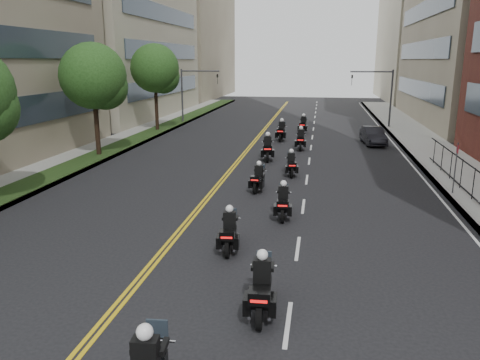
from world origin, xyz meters
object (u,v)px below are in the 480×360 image
object	(u,v)px
motorcycle_4	(258,179)
motorcycle_5	(291,165)
motorcycle_6	(268,149)
motorcycle_2	(229,233)
motorcycle_8	(281,132)
motorcycle_1	(262,289)
motorcycle_3	(283,203)
motorcycle_9	(303,126)
motorcycle_7	(301,140)
parked_sedan	(373,136)

from	to	relation	value
motorcycle_4	motorcycle_5	size ratio (longest dim) A/B	1.00
motorcycle_4	motorcycle_6	bearing A→B (deg)	98.03
motorcycle_2	motorcycle_8	bearing A→B (deg)	85.00
motorcycle_1	motorcycle_3	bearing A→B (deg)	87.48
motorcycle_5	motorcycle_9	size ratio (longest dim) A/B	0.86
motorcycle_4	motorcycle_6	distance (m)	7.62
motorcycle_7	motorcycle_8	distance (m)	4.14
motorcycle_1	motorcycle_2	xyz separation A→B (m)	(-1.65, 4.05, -0.05)
motorcycle_2	motorcycle_8	world-z (taller)	motorcycle_8
motorcycle_1	motorcycle_7	bearing A→B (deg)	87.06
motorcycle_2	motorcycle_8	distance (m)	23.37
motorcycle_4	motorcycle_7	size ratio (longest dim) A/B	0.87
motorcycle_1	motorcycle_7	xyz separation A→B (m)	(-0.04, 23.66, 0.00)
motorcycle_6	motorcycle_4	bearing A→B (deg)	-93.57
motorcycle_9	parked_sedan	xyz separation A→B (m)	(5.69, -4.72, -0.03)
motorcycle_8	motorcycle_6	bearing A→B (deg)	-90.17
motorcycle_1	parked_sedan	distance (m)	27.49
motorcycle_5	motorcycle_7	size ratio (longest dim) A/B	0.88
motorcycle_8	motorcycle_3	bearing A→B (deg)	-83.27
motorcycle_1	motorcycle_3	world-z (taller)	motorcycle_1
motorcycle_8	motorcycle_9	world-z (taller)	motorcycle_8
motorcycle_3	motorcycle_4	xyz separation A→B (m)	(-1.59, 4.01, -0.03)
motorcycle_5	motorcycle_6	world-z (taller)	motorcycle_6
motorcycle_2	motorcycle_6	world-z (taller)	motorcycle_6
motorcycle_4	parked_sedan	size ratio (longest dim) A/B	0.50
motorcycle_3	parked_sedan	xyz separation A→B (m)	(5.60, 19.06, 0.05)
motorcycle_6	motorcycle_7	distance (m)	4.63
motorcycle_2	motorcycle_5	xyz separation A→B (m)	(1.44, 11.39, -0.03)
motorcycle_3	motorcycle_2	bearing A→B (deg)	-115.55
motorcycle_5	motorcycle_9	bearing A→B (deg)	81.86
motorcycle_5	motorcycle_7	bearing A→B (deg)	80.84
motorcycle_6	motorcycle_5	bearing A→B (deg)	-72.15
motorcycle_3	motorcycle_6	size ratio (longest dim) A/B	0.86
motorcycle_5	parked_sedan	xyz separation A→B (m)	(5.75, 11.49, 0.07)
motorcycle_9	motorcycle_7	bearing A→B (deg)	-85.81
motorcycle_2	motorcycle_4	xyz separation A→B (m)	(-0.01, 7.83, -0.03)
motorcycle_4	motorcycle_6	world-z (taller)	motorcycle_6
motorcycle_3	motorcycle_9	bearing A→B (deg)	87.11
motorcycle_5	motorcycle_7	xyz separation A→B (m)	(0.18, 8.22, 0.08)
motorcycle_3	motorcycle_7	distance (m)	15.79
motorcycle_9	motorcycle_5	bearing A→B (deg)	-86.87
motorcycle_1	motorcycle_9	world-z (taller)	motorcycle_9
motorcycle_3	motorcycle_6	xyz separation A→B (m)	(-1.97, 11.62, 0.11)
motorcycle_1	parked_sedan	bearing A→B (deg)	75.36
motorcycle_1	motorcycle_5	size ratio (longest dim) A/B	1.14
motorcycle_2	motorcycle_6	distance (m)	15.45
motorcycle_8	motorcycle_9	distance (m)	4.54
motorcycle_7	motorcycle_2	bearing A→B (deg)	-96.30
motorcycle_2	motorcycle_3	xyz separation A→B (m)	(1.58, 3.82, -0.01)
motorcycle_3	parked_sedan	distance (m)	19.86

